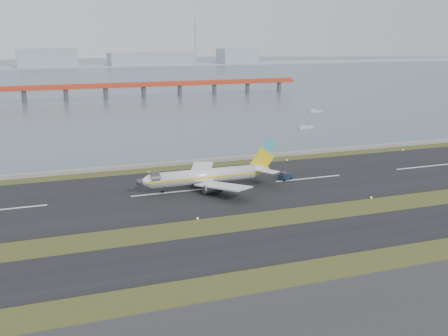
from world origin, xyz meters
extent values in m
plane|color=#2F4117|center=(0.00, 0.00, 0.00)|extent=(1000.00, 1000.00, 0.00)
cube|color=black|center=(0.00, -12.00, 0.05)|extent=(1000.00, 18.00, 0.10)
cube|color=black|center=(0.00, 30.00, 0.05)|extent=(1000.00, 45.00, 0.10)
cube|color=gray|center=(0.00, 60.00, 0.50)|extent=(1000.00, 2.50, 1.00)
cube|color=#4E5E6F|center=(0.00, 460.00, 0.00)|extent=(1400.00, 800.00, 1.30)
cube|color=#C43E21|center=(20.00, 250.00, 7.50)|extent=(260.00, 5.00, 1.60)
cube|color=#C43E21|center=(20.00, 250.00, 9.00)|extent=(260.00, 0.40, 1.40)
cylinder|color=#4C4C51|center=(20.00, 250.00, 3.00)|extent=(2.80, 2.80, 7.00)
cylinder|color=#4C4C51|center=(116.00, 250.00, 3.00)|extent=(2.80, 2.80, 7.00)
cube|color=#9CADB8|center=(0.00, 620.00, 0.00)|extent=(1400.00, 80.00, 1.00)
cube|color=#9CADB8|center=(10.00, 620.00, 11.00)|extent=(70.00, 35.00, 22.00)
cube|color=#9CADB8|center=(140.00, 620.00, 8.00)|extent=(110.00, 35.00, 16.00)
cube|color=#9CADB8|center=(260.00, 620.00, 10.00)|extent=(50.00, 35.00, 20.00)
cylinder|color=#9CADB8|center=(200.00, 620.00, 30.00)|extent=(1.80, 1.80, 60.00)
cylinder|color=white|center=(9.12, 30.29, 3.50)|extent=(28.00, 3.80, 3.80)
cone|color=white|center=(-6.48, 30.29, 3.50)|extent=(3.20, 3.80, 3.80)
cone|color=white|center=(25.32, 30.29, 3.80)|extent=(5.00, 3.80, 3.80)
cube|color=yellow|center=(9.12, 28.37, 3.50)|extent=(31.00, 0.06, 0.45)
cube|color=yellow|center=(9.12, 32.21, 3.50)|extent=(31.00, 0.06, 0.45)
cube|color=white|center=(11.32, 21.79, 2.80)|extent=(11.31, 15.89, 1.66)
cube|color=white|center=(11.32, 38.79, 2.80)|extent=(11.31, 15.89, 1.66)
cylinder|color=#3A393F|center=(9.62, 24.29, 1.60)|extent=(4.20, 2.10, 2.10)
cylinder|color=#3A393F|center=(9.62, 36.29, 1.60)|extent=(4.20, 2.10, 2.10)
cube|color=yellow|center=(26.12, 30.29, 6.70)|extent=(6.80, 0.35, 6.85)
cube|color=#46AEC6|center=(28.02, 30.29, 10.40)|extent=(4.85, 0.37, 4.90)
cube|color=white|center=(25.62, 26.49, 4.30)|extent=(5.64, 6.80, 0.22)
cube|color=white|center=(25.62, 34.09, 4.30)|extent=(5.64, 6.80, 0.22)
cylinder|color=black|center=(-1.88, 30.29, 0.45)|extent=(0.80, 0.28, 0.80)
cylinder|color=black|center=(10.62, 27.49, 0.55)|extent=(1.00, 0.38, 1.00)
cylinder|color=black|center=(10.62, 33.09, 0.55)|extent=(1.00, 0.38, 1.00)
cube|color=#132234|center=(33.27, 30.98, 1.00)|extent=(4.02, 3.04, 1.34)
cube|color=#3A393F|center=(32.84, 30.84, 1.89)|extent=(2.01, 2.08, 0.78)
cylinder|color=black|center=(32.39, 29.74, 0.39)|extent=(0.85, 0.57, 0.78)
cylinder|color=black|center=(31.82, 31.43, 0.39)|extent=(0.85, 0.57, 0.78)
cylinder|color=black|center=(34.71, 30.53, 0.39)|extent=(0.85, 0.57, 0.78)
cylinder|color=black|center=(34.14, 32.22, 0.39)|extent=(0.85, 0.57, 0.78)
cube|color=silver|center=(81.29, 105.97, 0.41)|extent=(7.23, 2.45, 0.92)
cube|color=silver|center=(79.75, 105.92, 1.23)|extent=(2.09, 1.70, 0.92)
cube|color=silver|center=(111.33, 149.35, 0.42)|extent=(7.49, 2.62, 0.95)
cube|color=silver|center=(109.74, 149.42, 1.27)|extent=(2.18, 1.78, 0.95)
camera|label=1|loc=(-36.16, -103.23, 39.41)|focal=45.00mm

